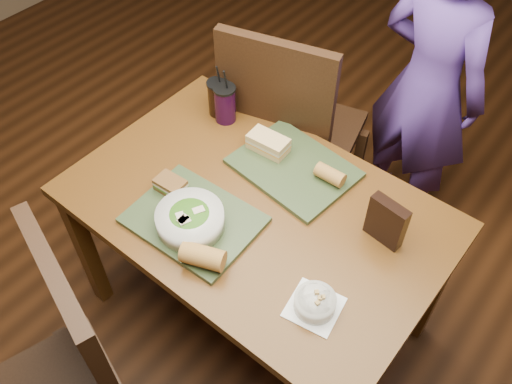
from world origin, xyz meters
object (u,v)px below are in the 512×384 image
baguette_far (330,175)px  diner (428,88)px  sandwich_near (171,185)px  tray_near (194,220)px  cup_cola (218,98)px  baguette_near (203,256)px  chair_far (290,128)px  sandwich_far (268,143)px  cup_berry (225,103)px  dining_table (256,221)px  chair_near (63,380)px  chip_bag (386,222)px  tray_far (294,168)px  salad_bowl (190,219)px  soup_bowl (315,303)px

baguette_far → diner: bearing=89.1°
sandwich_near → diner: bearing=69.9°
tray_near → cup_cola: 0.57m
baguette_near → chair_far: bearing=107.8°
sandwich_far → cup_berry: cup_berry is taller
tray_near → cup_berry: bearing=119.6°
dining_table → tray_near: 0.24m
chair_near → sandwich_near: bearing=104.5°
diner → chip_bag: bearing=116.9°
chair_far → baguette_far: size_ratio=10.27×
sandwich_far → cup_berry: 0.26m
tray_far → cup_berry: 0.39m
salad_bowl → cup_cola: bearing=122.8°
chair_near → chip_bag: (0.51, 0.95, 0.23)m
soup_bowl → cup_cola: size_ratio=0.75×
tray_near → sandwich_near: size_ratio=3.88×
chair_near → salad_bowl: chair_near is taller
chair_far → baguette_near: chair_far is taller
baguette_near → cup_cola: bearing=128.0°
soup_bowl → cup_berry: (-0.77, 0.47, 0.05)m
tray_near → sandwich_far: (-0.01, 0.42, 0.04)m
cup_berry → chip_bag: size_ratio=1.42×
salad_bowl → cup_berry: 0.56m
salad_bowl → baguette_far: bearing=62.5°
tray_far → chip_bag: 0.42m
chair_near → sandwich_near: 0.70m
baguette_near → chip_bag: 0.59m
baguette_far → chip_bag: chip_bag is taller
chair_far → sandwich_near: (-0.03, -0.66, 0.18)m
dining_table → soup_bowl: 0.45m
chair_near → baguette_near: bearing=75.8°
tray_near → chair_near: bearing=-88.0°
baguette_near → chip_bag: bearing=49.9°
dining_table → soup_bowl: bearing=-27.2°
soup_bowl → sandwich_near: size_ratio=1.62×
salad_bowl → soup_bowl: salad_bowl is taller
tray_far → salad_bowl: 0.45m
sandwich_far → chair_near: bearing=-88.2°
cup_cola → sandwich_far: bearing=-10.7°
diner → salad_bowl: (-0.25, -1.21, 0.07)m
tray_near → baguette_far: baguette_far is taller
diner → cup_cola: size_ratio=6.28×
diner → salad_bowl: size_ratio=6.51×
chair_far → baguette_near: bearing=-72.2°
diner → cup_cola: bearing=60.2°
diner → tray_far: 0.79m
sandwich_near → cup_berry: (-0.11, 0.42, 0.04)m
diner → sandwich_near: diner is taller
chip_bag → sandwich_far: bearing=178.5°
salad_bowl → baguette_far: salad_bowl is taller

